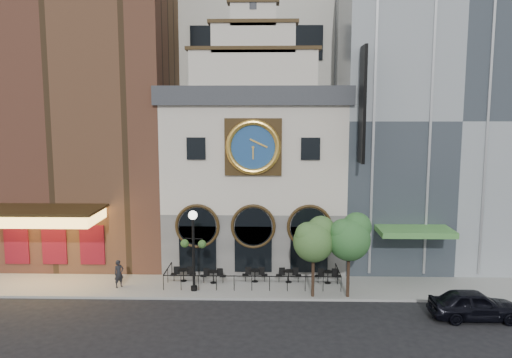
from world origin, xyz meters
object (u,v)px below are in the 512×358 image
Objects in this scene: car_right at (474,305)px; lamppost at (193,242)px; bistro_4 at (328,276)px; tree_right at (350,236)px; bistro_1 at (213,276)px; pedestrian at (119,274)px; bistro_0 at (183,274)px; tree_left at (314,238)px; bistro_2 at (255,275)px; bistro_3 at (289,275)px.

lamppost reaches higher than car_right.
bistro_4 is 0.33× the size of lamppost.
bistro_4 is 0.32× the size of tree_right.
pedestrian is at bearing -171.15° from bistro_1.
bistro_4 is 8.65m from lamppost.
tree_left reaches higher than bistro_0.
bistro_4 is at bearing -40.52° from pedestrian.
lamppost is at bearing -50.59° from pedestrian.
lamppost is at bearing -127.26° from bistro_1.
tree_left is at bearing -34.46° from bistro_2.
bistro_1 is at bearing -9.00° from bistro_0.
lamppost is (-3.59, -1.63, 2.54)m from bistro_2.
tree_right reaches higher than tree_left.
bistro_2 is at bearing 145.54° from tree_left.
bistro_1 is 4.71m from bistro_3.
bistro_1 and bistro_4 have the same top height.
bistro_1 is 0.34× the size of car_right.
bistro_4 is at bearing 1.18° from bistro_1.
bistro_4 is at bearing 63.78° from tree_left.
tree_left is (11.69, -1.19, 2.59)m from pedestrian.
bistro_4 is at bearing 112.69° from tree_right.
pedestrian is at bearing -175.41° from bistro_4.
bistro_2 is 12.64m from car_right.
pedestrian is at bearing -178.50° from lamppost.
tree_left is at bearing -179.96° from tree_right.
bistro_0 is 1.00× the size of bistro_4.
tree_right reaches higher than bistro_0.
tree_left is (7.96, -2.37, 2.97)m from bistro_0.
bistro_1 is 1.00× the size of bistro_3.
bistro_1 is at bearing -178.82° from bistro_4.
bistro_0 is 1.94m from bistro_1.
bistro_3 is 5.14m from tree_right.
car_right is (9.47, -5.01, 0.17)m from bistro_3.
tree_left is (-8.12, 2.69, 2.80)m from car_right.
bistro_0 is 0.32× the size of tree_right.
lamppost is (-1.01, -1.33, 2.54)m from bistro_1.
tree_right is (-6.11, 2.69, 2.96)m from car_right.
bistro_1 is 0.93× the size of pedestrian.
bistro_2 is 4.55m from bistro_4.
tree_left is at bearing -116.22° from bistro_4.
bistro_4 is (4.55, -0.16, 0.00)m from bistro_2.
bistro_4 is 3.86m from tree_left.
bistro_3 is 4.00m from tree_left.
tree_right is (2.02, 0.00, 0.16)m from tree_left.
bistro_1 is 7.04m from tree_left.
bistro_1 is at bearing -36.26° from pedestrian.
bistro_0 is 0.34× the size of tree_left.
car_right is at bearing -18.31° from tree_left.
bistro_0 is at bearing 180.00° from bistro_2.
car_right is (14.17, -4.76, 0.17)m from bistro_1.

